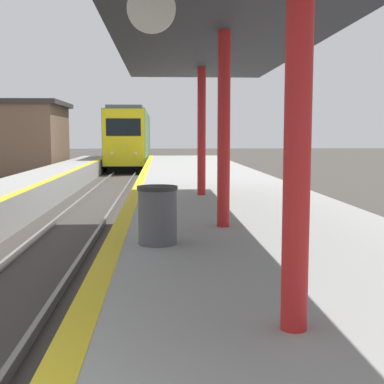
{
  "coord_description": "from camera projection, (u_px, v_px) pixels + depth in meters",
  "views": [
    {
      "loc": [
        2.36,
        -2.02,
        2.6
      ],
      "look_at": [
        3.3,
        13.87,
        0.89
      ],
      "focal_mm": 50.0,
      "sensor_mm": 36.0,
      "label": 1
    }
  ],
  "objects": [
    {
      "name": "trash_bin",
      "position": [
        158.0,
        215.0,
        7.92
      ],
      "size": [
        0.6,
        0.6,
        0.87
      ],
      "color": "#4C4C51",
      "rests_on": "platform_right"
    },
    {
      "name": "station_canopy",
      "position": [
        224.0,
        28.0,
        9.11
      ],
      "size": [
        4.0,
        15.13,
        3.6
      ],
      "color": "red",
      "rests_on": "platform_right"
    },
    {
      "name": "train",
      "position": [
        131.0,
        138.0,
        42.62
      ],
      "size": [
        2.79,
        16.82,
        4.55
      ],
      "color": "black",
      "rests_on": "ground"
    }
  ]
}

